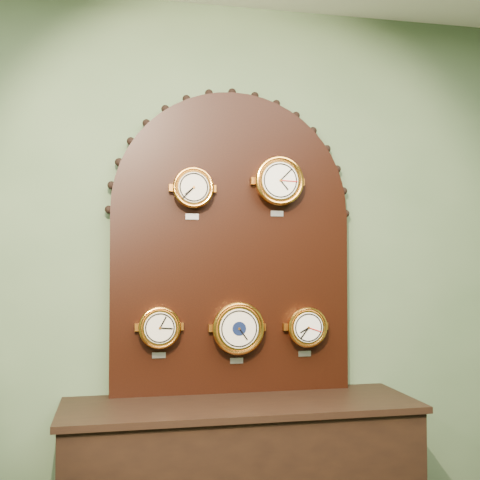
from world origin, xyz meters
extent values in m
plane|color=#4F6746|center=(0.00, 2.50, 1.40)|extent=(4.00, 0.00, 4.00)
cube|color=black|center=(0.00, 2.45, 1.28)|extent=(1.20, 0.06, 0.90)
cylinder|color=black|center=(0.00, 2.45, 1.73)|extent=(1.20, 0.06, 1.20)
cylinder|color=orange|center=(-0.21, 2.39, 1.84)|extent=(0.18, 0.08, 0.18)
torus|color=orange|center=(-0.21, 2.36, 1.84)|extent=(0.20, 0.02, 0.20)
cylinder|color=beige|center=(-0.21, 2.35, 1.84)|extent=(0.15, 0.01, 0.15)
cube|color=#B9B9C0|center=(-0.21, 2.42, 1.70)|extent=(0.07, 0.01, 0.03)
cylinder|color=orange|center=(0.22, 2.39, 1.88)|extent=(0.23, 0.08, 0.23)
torus|color=orange|center=(0.22, 2.36, 1.88)|extent=(0.25, 0.02, 0.25)
cylinder|color=white|center=(0.22, 2.35, 1.88)|extent=(0.18, 0.01, 0.18)
cube|color=#B9B9C0|center=(0.22, 2.42, 1.72)|extent=(0.06, 0.01, 0.03)
cylinder|color=orange|center=(-0.37, 2.39, 1.17)|extent=(0.19, 0.08, 0.19)
torus|color=orange|center=(-0.37, 2.36, 1.17)|extent=(0.20, 0.02, 0.20)
cylinder|color=beige|center=(-0.37, 2.35, 1.17)|extent=(0.15, 0.01, 0.15)
cube|color=#B9B9C0|center=(-0.37, 2.42, 1.03)|extent=(0.06, 0.01, 0.03)
cylinder|color=orange|center=(0.02, 2.39, 1.15)|extent=(0.24, 0.08, 0.24)
torus|color=orange|center=(0.02, 2.36, 1.15)|extent=(0.26, 0.02, 0.26)
cylinder|color=beige|center=(0.02, 2.35, 1.15)|extent=(0.19, 0.01, 0.19)
cube|color=#B9B9C0|center=(0.02, 2.42, 0.99)|extent=(0.07, 0.01, 0.03)
cylinder|color=#0B1433|center=(0.02, 2.35, 1.15)|extent=(0.07, 0.00, 0.07)
cylinder|color=orange|center=(0.37, 2.39, 1.15)|extent=(0.19, 0.08, 0.19)
torus|color=orange|center=(0.37, 2.36, 1.15)|extent=(0.20, 0.02, 0.20)
cylinder|color=white|center=(0.37, 2.35, 1.15)|extent=(0.15, 0.01, 0.15)
cube|color=#B9B9C0|center=(0.37, 2.42, 1.01)|extent=(0.06, 0.01, 0.03)
camera|label=1|loc=(-0.57, -0.54, 1.48)|focal=45.43mm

